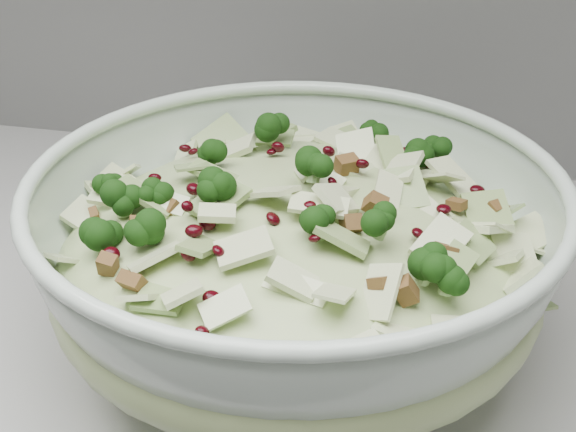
# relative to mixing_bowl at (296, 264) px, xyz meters

# --- Properties ---
(mixing_bowl) EXTENTS (0.53, 0.53, 0.16)m
(mixing_bowl) POSITION_rel_mixing_bowl_xyz_m (0.00, 0.00, 0.00)
(mixing_bowl) COLOR silver
(mixing_bowl) RESTS_ON counter
(salad) EXTENTS (0.53, 0.53, 0.16)m
(salad) POSITION_rel_mixing_bowl_xyz_m (0.00, 0.00, 0.03)
(salad) COLOR #A9BA7F
(salad) RESTS_ON mixing_bowl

